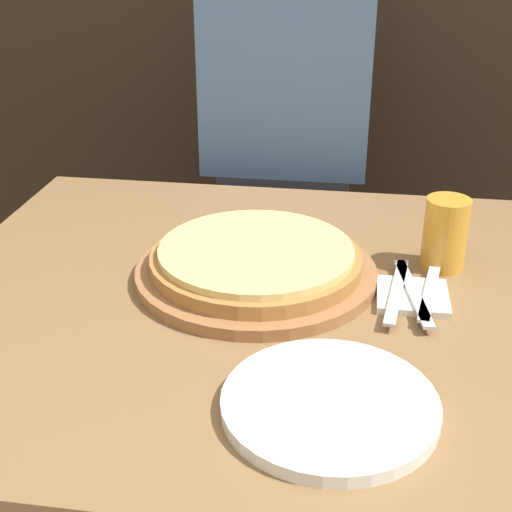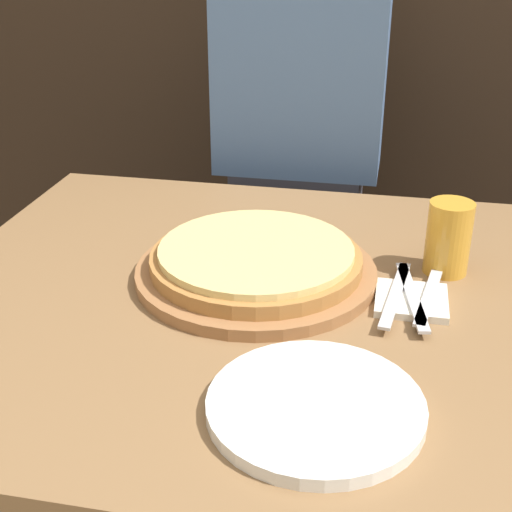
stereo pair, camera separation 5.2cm
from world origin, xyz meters
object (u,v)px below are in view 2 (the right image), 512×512
(spoon, at_px, (428,297))
(diner_person, at_px, (298,189))
(fork, at_px, (395,294))
(dinner_knife, at_px, (412,296))
(dinner_plate, at_px, (315,407))
(pizza_on_board, at_px, (256,264))
(beer_glass, at_px, (449,235))

(spoon, bearing_deg, diner_person, 114.12)
(fork, xyz_separation_m, dinner_knife, (0.02, 0.00, 0.00))
(dinner_plate, height_order, dinner_knife, dinner_plate)
(dinner_plate, xyz_separation_m, dinner_knife, (0.11, 0.29, 0.01))
(pizza_on_board, xyz_separation_m, diner_person, (-0.02, 0.63, -0.10))
(fork, bearing_deg, pizza_on_board, 170.66)
(pizza_on_board, bearing_deg, dinner_plate, -67.03)
(dinner_knife, height_order, spoon, same)
(beer_glass, bearing_deg, fork, -122.67)
(spoon, bearing_deg, pizza_on_board, 172.32)
(spoon, xyz_separation_m, diner_person, (-0.30, 0.67, -0.09))
(pizza_on_board, height_order, dinner_knife, pizza_on_board)
(pizza_on_board, bearing_deg, beer_glass, 15.65)
(dinner_plate, relative_size, diner_person, 0.20)
(pizza_on_board, xyz_separation_m, fork, (0.23, -0.04, -0.01))
(beer_glass, relative_size, fork, 0.58)
(fork, relative_size, diner_person, 0.16)
(beer_glass, height_order, dinner_plate, beer_glass)
(dinner_plate, xyz_separation_m, spoon, (0.14, 0.29, 0.01))
(spoon, bearing_deg, dinner_plate, -115.17)
(dinner_plate, bearing_deg, diner_person, 99.50)
(pizza_on_board, xyz_separation_m, dinner_plate, (0.14, -0.33, -0.02))
(dinner_plate, height_order, spoon, dinner_plate)
(pizza_on_board, relative_size, diner_person, 0.30)
(pizza_on_board, distance_m, beer_glass, 0.32)
(beer_glass, relative_size, dinner_knife, 0.58)
(fork, relative_size, spoon, 1.18)
(beer_glass, bearing_deg, dinner_knife, -113.70)
(pizza_on_board, height_order, beer_glass, beer_glass)
(dinner_plate, bearing_deg, pizza_on_board, 112.97)
(beer_glass, height_order, diner_person, diner_person)
(pizza_on_board, xyz_separation_m, spoon, (0.28, -0.04, -0.01))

